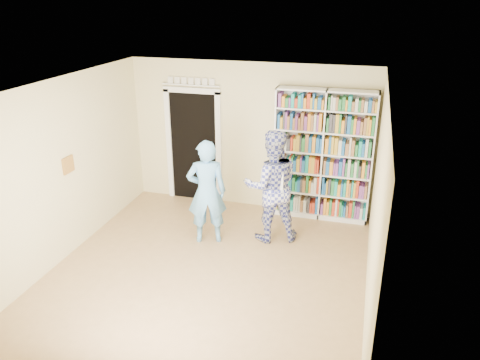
{
  "coord_description": "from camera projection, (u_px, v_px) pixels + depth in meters",
  "views": [
    {
      "loc": [
        2.05,
        -5.44,
        3.83
      ],
      "look_at": [
        0.26,
        0.9,
        1.15
      ],
      "focal_mm": 35.0,
      "sensor_mm": 36.0,
      "label": 1
    }
  ],
  "objects": [
    {
      "name": "wall_back",
      "position": [
        250.0,
        137.0,
        8.53
      ],
      "size": [
        4.5,
        0.0,
        4.5
      ],
      "primitive_type": "plane",
      "rotation": [
        1.57,
        0.0,
        0.0
      ],
      "color": "beige",
      "rests_on": "floor"
    },
    {
      "name": "doorway",
      "position": [
        194.0,
        141.0,
        8.85
      ],
      "size": [
        1.1,
        0.08,
        2.43
      ],
      "color": "black",
      "rests_on": "floor"
    },
    {
      "name": "man_blue",
      "position": [
        207.0,
        192.0,
        7.42
      ],
      "size": [
        0.73,
        0.6,
        1.72
      ],
      "primitive_type": "imported",
      "rotation": [
        0.0,
        0.0,
        3.5
      ],
      "color": "#67ACE4",
      "rests_on": "floor"
    },
    {
      "name": "wall_left",
      "position": [
        59.0,
        172.0,
        6.87
      ],
      "size": [
        0.0,
        5.0,
        5.0
      ],
      "primitive_type": "plane",
      "rotation": [
        1.57,
        0.0,
        1.57
      ],
      "color": "beige",
      "rests_on": "floor"
    },
    {
      "name": "wall_art",
      "position": [
        68.0,
        165.0,
        7.02
      ],
      "size": [
        0.03,
        0.25,
        0.25
      ],
      "primitive_type": "cube",
      "color": "brown",
      "rests_on": "wall_left"
    },
    {
      "name": "wall_right",
      "position": [
        376.0,
        208.0,
        5.74
      ],
      "size": [
        0.0,
        5.0,
        5.0
      ],
      "primitive_type": "plane",
      "rotation": [
        1.57,
        0.0,
        -1.57
      ],
      "color": "beige",
      "rests_on": "floor"
    },
    {
      "name": "floor",
      "position": [
        206.0,
        274.0,
        6.81
      ],
      "size": [
        5.0,
        5.0,
        0.0
      ],
      "primitive_type": "plane",
      "color": "#9E784C",
      "rests_on": "ground"
    },
    {
      "name": "ceiling",
      "position": [
        200.0,
        89.0,
        5.79
      ],
      "size": [
        5.0,
        5.0,
        0.0
      ],
      "primitive_type": "plane",
      "rotation": [
        3.14,
        0.0,
        0.0
      ],
      "color": "white",
      "rests_on": "wall_back"
    },
    {
      "name": "paper_sheet",
      "position": [
        276.0,
        182.0,
        7.21
      ],
      "size": [
        0.23,
        0.03,
        0.32
      ],
      "primitive_type": "cube",
      "rotation": [
        0.0,
        0.0,
        -0.09
      ],
      "color": "white",
      "rests_on": "man_plaid"
    },
    {
      "name": "man_plaid",
      "position": [
        272.0,
        186.0,
        7.47
      ],
      "size": [
        1.1,
        0.98,
        1.86
      ],
      "primitive_type": "imported",
      "rotation": [
        0.0,
        0.0,
        3.5
      ],
      "color": "navy",
      "rests_on": "floor"
    },
    {
      "name": "bookshelf",
      "position": [
        323.0,
        155.0,
        8.12
      ],
      "size": [
        1.69,
        0.32,
        2.32
      ],
      "rotation": [
        0.0,
        0.0,
        -0.06
      ],
      "color": "white",
      "rests_on": "floor"
    }
  ]
}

